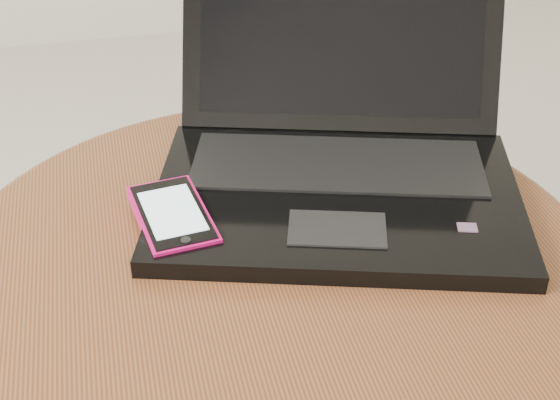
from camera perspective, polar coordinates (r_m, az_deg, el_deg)
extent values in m
cylinder|color=brown|center=(0.81, -0.57, -4.59)|extent=(0.64, 0.64, 0.03)
torus|color=brown|center=(0.81, -0.57, -4.59)|extent=(0.67, 0.67, 0.03)
cube|color=black|center=(0.87, 4.07, 0.08)|extent=(0.45, 0.37, 0.02)
cube|color=black|center=(0.91, 4.10, 2.57)|extent=(0.35, 0.21, 0.00)
cube|color=black|center=(0.80, 4.09, -2.05)|extent=(0.11, 0.08, 0.00)
cube|color=red|center=(0.82, 13.16, -1.91)|extent=(0.02, 0.02, 0.00)
cube|color=black|center=(0.98, 4.37, 11.92)|extent=(0.40, 0.22, 0.22)
cube|color=black|center=(0.97, 4.37, 11.94)|extent=(0.35, 0.18, 0.18)
cube|color=black|center=(0.86, -7.11, -0.63)|extent=(0.08, 0.12, 0.01)
cube|color=#A90037|center=(0.90, -8.16, 1.31)|extent=(0.06, 0.02, 0.00)
cube|color=#EA0F6E|center=(0.83, -7.63, -1.24)|extent=(0.08, 0.14, 0.01)
cube|color=black|center=(0.83, -7.66, -0.83)|extent=(0.08, 0.13, 0.00)
cube|color=silver|center=(0.83, -7.67, -0.77)|extent=(0.06, 0.09, 0.00)
cylinder|color=black|center=(0.78, -6.71, -2.82)|extent=(0.01, 0.01, 0.00)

